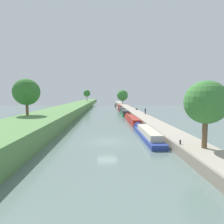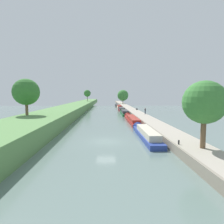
{
  "view_description": "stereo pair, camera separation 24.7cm",
  "coord_description": "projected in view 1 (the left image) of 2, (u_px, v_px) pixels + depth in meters",
  "views": [
    {
      "loc": [
        -0.18,
        -24.77,
        6.09
      ],
      "look_at": [
        1.7,
        31.22,
        1.0
      ],
      "focal_mm": 31.04,
      "sensor_mm": 36.0,
      "label": 1
    },
    {
      "loc": [
        0.07,
        -24.77,
        6.09
      ],
      "look_at": [
        1.7,
        31.22,
        1.0
      ],
      "focal_mm": 31.04,
      "sensor_mm": 36.0,
      "label": 2
    }
  ],
  "objects": [
    {
      "name": "tree_rightbank_near",
      "position": [
        206.0,
        103.0,
        18.31
      ],
      "size": [
        4.11,
        4.11,
        6.48
      ],
      "color": "brown",
      "rests_on": "right_towpath"
    },
    {
      "name": "narrowboat_blue",
      "position": [
        146.0,
        133.0,
        27.58
      ],
      "size": [
        1.86,
        13.89,
        1.98
      ],
      "color": "#283D93",
      "rests_on": "ground_plane"
    },
    {
      "name": "narrowboat_green",
      "position": [
        124.0,
        113.0,
        59.12
      ],
      "size": [
        2.12,
        12.29,
        2.12
      ],
      "color": "#1E6033",
      "rests_on": "ground_plane"
    },
    {
      "name": "tree_rightbank_midnear",
      "position": [
        122.0,
        95.0,
        109.89
      ],
      "size": [
        6.24,
        6.24,
        7.77
      ],
      "color": "brown",
      "rests_on": "right_towpath"
    },
    {
      "name": "stone_quay",
      "position": [
        161.0,
        137.0,
        25.4
      ],
      "size": [
        0.25,
        260.0,
        0.98
      ],
      "color": "gray",
      "rests_on": "ground_plane"
    },
    {
      "name": "narrowboat_red",
      "position": [
        132.0,
        119.0,
        43.77
      ],
      "size": [
        1.97,
        17.04,
        1.87
      ],
      "color": "maroon",
      "rests_on": "ground_plane"
    },
    {
      "name": "tree_leftbank_upstream",
      "position": [
        87.0,
        93.0,
        106.77
      ],
      "size": [
        3.78,
        3.78,
        6.19
      ],
      "color": "#4C3828",
      "rests_on": "left_grassy_bank"
    },
    {
      "name": "narrowboat_cream",
      "position": [
        119.0,
        107.0,
        86.46
      ],
      "size": [
        1.83,
        10.18,
        1.89
      ],
      "color": "beige",
      "rests_on": "ground_plane"
    },
    {
      "name": "person_walking",
      "position": [
        145.0,
        111.0,
        50.74
      ],
      "size": [
        0.34,
        0.34,
        1.66
      ],
      "color": "#282D42",
      "rests_on": "right_towpath"
    },
    {
      "name": "park_bench",
      "position": [
        137.0,
        109.0,
        65.25
      ],
      "size": [
        0.44,
        1.5,
        0.47
      ],
      "color": "#333338",
      "rests_on": "right_towpath"
    },
    {
      "name": "right_towpath",
      "position": [
        175.0,
        137.0,
        25.47
      ],
      "size": [
        3.49,
        260.0,
        0.93
      ],
      "color": "#A89E8E",
      "rests_on": "ground_plane"
    },
    {
      "name": "mooring_bollard_far",
      "position": [
        120.0,
        104.0,
        105.77
      ],
      "size": [
        0.16,
        0.16,
        0.45
      ],
      "color": "black",
      "rests_on": "right_towpath"
    },
    {
      "name": "left_grassy_bank",
      "position": [
        17.0,
        133.0,
        24.71
      ],
      "size": [
        8.48,
        260.0,
        2.45
      ],
      "color": "#5B894C",
      "rests_on": "ground_plane"
    },
    {
      "name": "tree_leftbank_downstream",
      "position": [
        26.0,
        92.0,
        33.92
      ],
      "size": [
        4.64,
        4.64,
        6.4
      ],
      "color": "brown",
      "rests_on": "left_grassy_bank"
    },
    {
      "name": "narrowboat_black",
      "position": [
        117.0,
        105.0,
        99.6
      ],
      "size": [
        1.86,
        14.59,
        1.77
      ],
      "color": "black",
      "rests_on": "ground_plane"
    },
    {
      "name": "ground_plane",
      "position": [
        107.0,
        141.0,
        25.21
      ],
      "size": [
        160.0,
        160.0,
        0.0
      ],
      "primitive_type": "plane",
      "color": "slate"
    },
    {
      "name": "narrowboat_maroon",
      "position": [
        121.0,
        109.0,
        73.51
      ],
      "size": [
        2.01,
        13.89,
        1.92
      ],
      "color": "maroon",
      "rests_on": "ground_plane"
    },
    {
      "name": "mooring_bollard_near",
      "position": [
        180.0,
        142.0,
        20.04
      ],
      "size": [
        0.16,
        0.16,
        0.45
      ],
      "color": "black",
      "rests_on": "right_towpath"
    }
  ]
}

